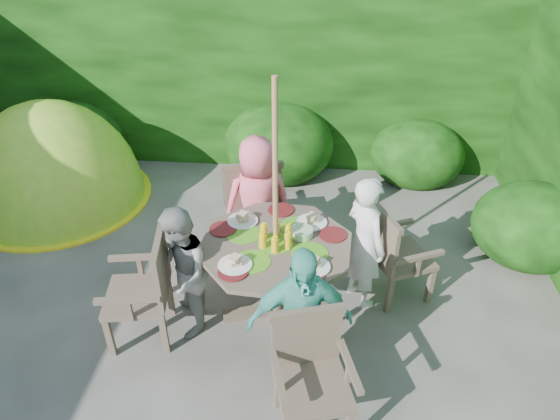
# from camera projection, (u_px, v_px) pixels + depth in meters

# --- Properties ---
(ground) EXTENTS (60.00, 60.00, 0.00)m
(ground) POSITION_uv_depth(u_px,v_px,m) (168.00, 367.00, 4.06)
(ground) COLOR #45433D
(ground) RESTS_ON ground
(hedge_enclosure) EXTENTS (9.00, 9.00, 2.50)m
(hedge_enclosure) POSITION_uv_depth(u_px,v_px,m) (192.00, 155.00, 4.48)
(hedge_enclosure) COLOR black
(hedge_enclosure) RESTS_ON ground
(patio_table) EXTENTS (1.69, 1.69, 0.93)m
(patio_table) POSITION_uv_depth(u_px,v_px,m) (276.00, 255.00, 4.23)
(patio_table) COLOR #473A2E
(patio_table) RESTS_ON ground
(parasol_pole) EXTENTS (0.06, 0.06, 2.20)m
(parasol_pole) POSITION_uv_depth(u_px,v_px,m) (275.00, 211.00, 3.98)
(parasol_pole) COLOR #97673C
(parasol_pole) RESTS_ON ground
(garden_chair_right) EXTENTS (0.67, 0.70, 0.92)m
(garden_chair_right) POSITION_uv_depth(u_px,v_px,m) (394.00, 253.00, 4.51)
(garden_chair_right) COLOR #473A2E
(garden_chair_right) RESTS_ON ground
(garden_chair_left) EXTENTS (0.60, 0.65, 0.95)m
(garden_chair_left) POSITION_uv_depth(u_px,v_px,m) (146.00, 288.00, 4.09)
(garden_chair_left) COLOR #473A2E
(garden_chair_left) RESTS_ON ground
(garden_chair_back) EXTENTS (0.72, 0.67, 1.01)m
(garden_chair_back) POSITION_uv_depth(u_px,v_px,m) (252.00, 200.00, 5.18)
(garden_chair_back) COLOR #473A2E
(garden_chair_back) RESTS_ON ground
(garden_chair_front) EXTENTS (0.65, 0.60, 0.89)m
(garden_chair_front) POSITION_uv_depth(u_px,v_px,m) (311.00, 372.00, 3.43)
(garden_chair_front) COLOR #473A2E
(garden_chair_front) RESTS_ON ground
(child_right) EXTENTS (0.52, 0.57, 1.30)m
(child_right) POSITION_uv_depth(u_px,v_px,m) (365.00, 243.00, 4.38)
(child_right) COLOR silver
(child_right) RESTS_ON ground
(child_left) EXTENTS (0.61, 0.69, 1.21)m
(child_left) POSITION_uv_depth(u_px,v_px,m) (181.00, 273.00, 4.11)
(child_left) COLOR gray
(child_left) RESTS_ON ground
(child_back) EXTENTS (0.78, 0.65, 1.37)m
(child_back) POSITION_uv_depth(u_px,v_px,m) (258.00, 203.00, 4.86)
(child_back) COLOR #F8667E
(child_back) RESTS_ON ground
(child_front) EXTENTS (0.81, 0.46, 1.31)m
(child_front) POSITION_uv_depth(u_px,v_px,m) (300.00, 323.00, 3.57)
(child_front) COLOR #4FB8A7
(child_front) RESTS_ON ground
(dome_tent) EXTENTS (2.27, 2.27, 2.50)m
(dome_tent) POSITION_uv_depth(u_px,v_px,m) (61.00, 200.00, 6.20)
(dome_tent) COLOR #82C926
(dome_tent) RESTS_ON ground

